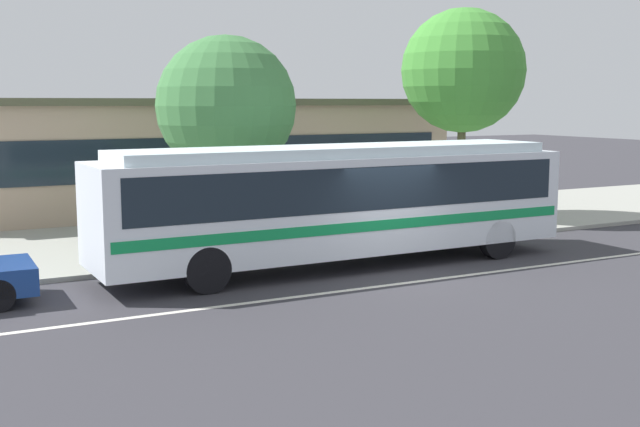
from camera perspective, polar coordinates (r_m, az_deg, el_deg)
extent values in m
plane|color=#343339|center=(18.50, 5.46, -4.42)|extent=(120.00, 120.00, 0.00)
cube|color=#9B9B91|center=(24.38, -3.39, -1.24)|extent=(60.00, 8.00, 0.12)
cube|color=silver|center=(17.85, 6.87, -4.89)|extent=(56.00, 0.16, 0.01)
cube|color=silver|center=(19.13, 1.40, 0.77)|extent=(11.91, 2.58, 2.27)
cube|color=silver|center=(19.02, 1.41, 4.52)|extent=(10.96, 2.28, 0.24)
cube|color=#19232D|center=(19.08, 1.40, 2.12)|extent=(11.20, 2.60, 1.00)
cube|color=#128B48|center=(19.19, 1.39, -0.44)|extent=(11.67, 2.60, 0.24)
cube|color=#19232D|center=(22.59, 14.49, 2.78)|extent=(0.14, 2.16, 1.09)
cylinder|color=black|center=(22.41, 8.98, -1.00)|extent=(1.00, 0.29, 1.00)
cylinder|color=black|center=(20.75, 12.64, -1.82)|extent=(1.00, 0.29, 1.00)
cylinder|color=black|center=(18.76, -10.44, -2.79)|extent=(1.00, 0.29, 1.00)
cylinder|color=black|center=(16.74, -8.12, -4.04)|extent=(1.00, 0.29, 1.00)
cylinder|color=#796E51|center=(21.84, -4.83, -0.97)|extent=(0.14, 0.14, 0.91)
cylinder|color=#796E51|center=(21.82, -5.25, -0.98)|extent=(0.14, 0.14, 0.91)
cylinder|color=#504046|center=(21.73, -5.06, 0.99)|extent=(0.41, 0.41, 0.60)
sphere|color=tan|center=(21.68, -5.08, 2.07)|extent=(0.22, 0.22, 0.22)
cylinder|color=#263336|center=(23.55, 7.44, -0.43)|extent=(0.14, 0.14, 0.85)
cylinder|color=#263336|center=(23.68, 7.24, -0.38)|extent=(0.14, 0.14, 0.85)
cylinder|color=green|center=(23.52, 7.37, 1.31)|extent=(0.37, 0.37, 0.57)
sphere|color=tan|center=(23.48, 7.39, 2.28)|extent=(0.23, 0.23, 0.23)
cylinder|color=gray|center=(22.88, 6.88, 1.07)|extent=(0.08, 0.08, 2.22)
cube|color=yellow|center=(22.79, 6.92, 3.34)|extent=(0.14, 0.44, 0.56)
cylinder|color=brown|center=(22.91, -6.65, 1.26)|extent=(0.29, 0.29, 2.36)
sphere|color=#3E7840|center=(22.75, -6.76, 7.69)|extent=(3.97, 3.97, 3.97)
cylinder|color=brown|center=(27.07, 10.09, 3.38)|extent=(0.28, 0.28, 3.46)
sphere|color=#428E35|center=(27.00, 10.25, 10.08)|extent=(4.09, 4.09, 4.09)
cube|color=tan|center=(31.02, -9.79, 4.11)|extent=(18.83, 8.24, 3.86)
cube|color=#19232D|center=(27.11, -7.06, 4.03)|extent=(17.32, 0.04, 1.39)
cube|color=#4E4E38|center=(30.95, -9.88, 7.90)|extent=(19.23, 8.64, 0.24)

